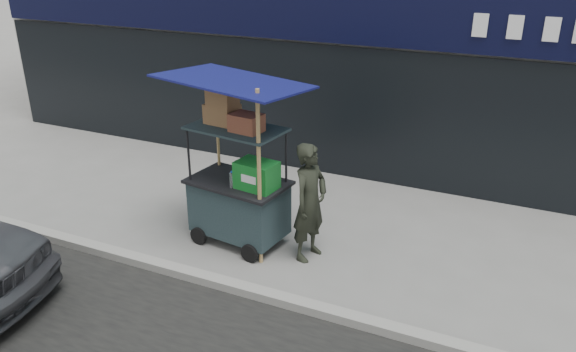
% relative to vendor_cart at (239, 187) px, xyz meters
% --- Properties ---
extents(ground, '(80.00, 80.00, 0.00)m').
position_rel_vendor_cart_xyz_m(ground, '(0.47, -0.94, -0.88)').
color(ground, slate).
rests_on(ground, ground).
extents(curb, '(80.00, 0.18, 0.12)m').
position_rel_vendor_cart_xyz_m(curb, '(0.47, -1.14, -0.82)').
color(curb, gray).
rests_on(curb, ground).
extents(vendor_cart, '(2.00, 1.54, 2.50)m').
position_rel_vendor_cart_xyz_m(vendor_cart, '(0.00, 0.00, 0.00)').
color(vendor_cart, black).
rests_on(vendor_cart, ground).
extents(vendor_man, '(0.52, 0.68, 1.68)m').
position_rel_vendor_cart_xyz_m(vendor_man, '(1.07, 0.04, -0.04)').
color(vendor_man, black).
rests_on(vendor_man, ground).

